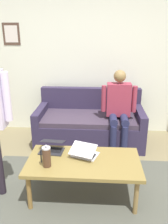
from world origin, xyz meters
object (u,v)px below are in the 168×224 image
at_px(laptop_center, 52,148).
at_px(couch, 90,125).
at_px(coffee_table, 84,164).
at_px(french_press, 47,157).
at_px(laptop_left, 84,153).
at_px(person_seated, 119,106).

bearing_deg(laptop_center, couch, -108.46).
relative_size(couch, coffee_table, 1.39).
bearing_deg(french_press, laptop_center, -88.04).
distance_m(laptop_left, person_seated, 1.22).
bearing_deg(person_seated, laptop_center, 49.01).
bearing_deg(couch, laptop_center, 71.54).
bearing_deg(laptop_left, person_seated, -112.91).
xyz_separation_m(laptop_center, person_seated, (-0.87, -1.00, 0.22)).
bearing_deg(couch, person_seated, 153.89).
xyz_separation_m(coffee_table, french_press, (0.39, 0.14, 0.16)).
xyz_separation_m(laptop_left, laptop_center, (0.40, -0.11, -0.00)).
xyz_separation_m(couch, laptop_center, (0.41, 1.23, 0.20)).
xyz_separation_m(coffee_table, laptop_left, (-0.00, -0.10, 0.09)).
distance_m(couch, coffee_table, 1.44).
bearing_deg(person_seated, french_press, 57.49).
height_order(coffee_table, french_press, french_press).
bearing_deg(french_press, laptop_left, -148.37).
relative_size(laptop_left, laptop_center, 1.19).
height_order(french_press, person_seated, person_seated).
height_order(couch, laptop_center, couch).
distance_m(coffee_table, laptop_left, 0.13).
xyz_separation_m(coffee_table, person_seated, (-0.47, -1.21, 0.31)).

